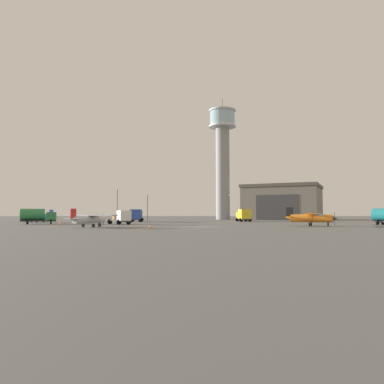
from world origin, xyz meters
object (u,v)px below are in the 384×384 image
(control_tower, at_px, (223,152))
(truck_box_yellow, at_px, (244,215))
(airplane_teal, at_px, (40,216))
(traffic_cone_near_left, at_px, (60,223))
(truck_box_blue, at_px, (136,215))
(traffic_cone_near_right, at_px, (150,226))
(light_post_west, at_px, (117,202))
(truck_flatbed_white, at_px, (121,218))
(truck_fuel_tanker_green, at_px, (37,216))
(airplane_silver, at_px, (89,219))
(airplane_orange, at_px, (311,217))
(light_post_east, at_px, (147,204))
(light_post_north, at_px, (229,205))

(control_tower, relative_size, truck_box_yellow, 6.56)
(airplane_teal, xyz_separation_m, traffic_cone_near_left, (11.56, -19.72, -1.02))
(truck_box_blue, bearing_deg, traffic_cone_near_right, -172.01)
(light_post_west, xyz_separation_m, traffic_cone_near_right, (13.94, -48.65, -4.98))
(truck_flatbed_white, xyz_separation_m, truck_fuel_tanker_green, (-17.05, 2.93, 0.38))
(control_tower, height_order, airplane_teal, control_tower)
(truck_fuel_tanker_green, distance_m, traffic_cone_near_left, 9.96)
(airplane_teal, bearing_deg, airplane_silver, 144.33)
(airplane_orange, bearing_deg, airplane_teal, -178.25)
(truck_flatbed_white, height_order, truck_box_blue, truck_box_blue)
(airplane_teal, relative_size, traffic_cone_near_left, 13.60)
(airplane_orange, xyz_separation_m, truck_box_yellow, (-5.96, 32.19, 0.23))
(truck_flatbed_white, bearing_deg, control_tower, 118.71)
(light_post_east, bearing_deg, truck_fuel_tanker_green, -116.90)
(light_post_north, xyz_separation_m, traffic_cone_near_right, (-18.00, -55.59, -4.29))
(control_tower, xyz_separation_m, airplane_silver, (-27.39, -66.80, -21.98))
(airplane_orange, height_order, traffic_cone_near_right, airplane_orange)
(control_tower, distance_m, traffic_cone_near_left, 70.93)
(airplane_teal, xyz_separation_m, traffic_cone_near_right, (28.95, -33.62, -1.05))
(light_post_east, bearing_deg, truck_box_yellow, -30.27)
(control_tower, xyz_separation_m, truck_box_yellow, (2.21, -30.23, -21.58))
(light_post_east, xyz_separation_m, traffic_cone_near_left, (-10.99, -42.34, -4.42))
(airplane_orange, xyz_separation_m, truck_fuel_tanker_green, (-50.15, 12.23, 0.19))
(truck_flatbed_white, xyz_separation_m, truck_box_yellow, (27.14, 22.89, 0.42))
(control_tower, distance_m, truck_box_yellow, 37.21)
(light_post_west, height_order, light_post_north, light_post_west)
(control_tower, distance_m, light_post_east, 33.82)
(truck_fuel_tanker_green, relative_size, truck_box_blue, 1.10)
(truck_box_blue, bearing_deg, airplane_orange, -134.63)
(airplane_orange, relative_size, light_post_east, 1.29)
(airplane_silver, xyz_separation_m, truck_flatbed_white, (2.45, 13.67, -0.03))
(light_post_east, relative_size, light_post_north, 1.04)
(control_tower, bearing_deg, traffic_cone_near_right, -103.95)
(truck_fuel_tanker_green, bearing_deg, truck_box_blue, 24.48)
(airplane_teal, distance_m, airplane_orange, 60.18)
(control_tower, distance_m, truck_box_blue, 46.37)
(traffic_cone_near_right, bearing_deg, airplane_orange, 18.62)
(traffic_cone_near_right, bearing_deg, traffic_cone_near_left, 141.39)
(airplane_orange, xyz_separation_m, truck_flatbed_white, (-33.10, 9.30, -0.19))
(truck_box_blue, height_order, traffic_cone_near_left, truck_box_blue)
(truck_box_blue, relative_size, light_post_west, 0.71)
(airplane_silver, distance_m, truck_box_blue, 34.22)
(truck_box_blue, relative_size, traffic_cone_near_left, 8.83)
(traffic_cone_near_left, bearing_deg, truck_box_blue, 67.44)
(truck_flatbed_white, bearing_deg, truck_box_yellow, 94.00)
(truck_fuel_tanker_green, bearing_deg, control_tower, 28.91)
(truck_fuel_tanker_green, bearing_deg, truck_flatbed_white, -30.92)
(airplane_teal, relative_size, airplane_silver, 1.09)
(control_tower, bearing_deg, light_post_west, -144.58)
(truck_fuel_tanker_green, bearing_deg, traffic_cone_near_right, -61.90)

